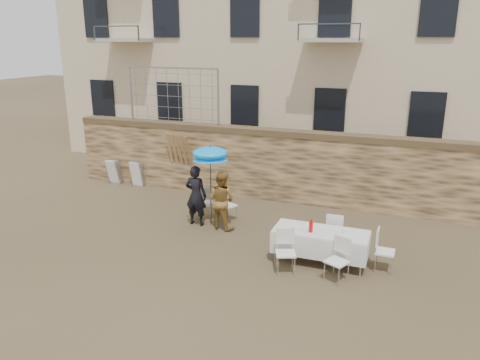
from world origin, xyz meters
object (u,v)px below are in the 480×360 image
(man_suit, at_px, (196,195))
(banquet_table, at_px, (321,233))
(woman_dress, at_px, (221,200))
(table_chair_side, at_px, (385,251))
(table_chair_front_right, at_px, (337,261))
(couple_chair_left, at_px, (205,201))
(soda_bottle, at_px, (311,227))
(table_chair_back, at_px, (335,231))
(umbrella, at_px, (210,156))
(couple_chair_right, at_px, (228,204))
(chair_stack_right, at_px, (138,173))
(chair_stack_left, at_px, (116,170))
(table_chair_front_left, at_px, (286,252))

(man_suit, height_order, banquet_table, man_suit)
(woman_dress, xyz_separation_m, table_chair_side, (4.28, -0.98, -0.31))
(table_chair_front_right, bearing_deg, woman_dress, 176.71)
(couple_chair_left, height_order, table_chair_side, same)
(soda_bottle, relative_size, table_chair_back, 0.27)
(banquet_table, bearing_deg, umbrella, 159.98)
(soda_bottle, bearing_deg, couple_chair_left, 152.61)
(banquet_table, bearing_deg, couple_chair_right, 150.95)
(table_chair_side, bearing_deg, table_chair_back, 60.72)
(banquet_table, xyz_separation_m, chair_stack_right, (-7.05, 3.56, -0.27))
(banquet_table, relative_size, table_chair_side, 2.19)
(man_suit, xyz_separation_m, chair_stack_right, (-3.43, 2.49, -0.37))
(umbrella, height_order, chair_stack_left, umbrella)
(couple_chair_right, bearing_deg, woman_dress, 117.65)
(table_chair_front_left, distance_m, table_chair_side, 2.17)
(couple_chair_right, height_order, chair_stack_left, couple_chair_right)
(soda_bottle, height_order, table_chair_front_right, soda_bottle)
(man_suit, height_order, couple_chair_right, man_suit)
(man_suit, height_order, table_chair_back, man_suit)
(couple_chair_right, bearing_deg, couple_chair_left, 22.46)
(banquet_table, bearing_deg, chair_stack_right, 153.19)
(soda_bottle, bearing_deg, banquet_table, 36.87)
(woman_dress, height_order, table_chair_side, woman_dress)
(woman_dress, distance_m, couple_chair_right, 0.63)
(man_suit, bearing_deg, umbrella, -165.87)
(table_chair_front_left, bearing_deg, chair_stack_right, 124.85)
(table_chair_front_left, xyz_separation_m, chair_stack_left, (-7.35, 4.31, -0.02))
(table_chair_front_right, height_order, table_chair_back, same)
(man_suit, distance_m, soda_bottle, 3.64)
(umbrella, distance_m, couple_chair_right, 1.57)
(table_chair_side, xyz_separation_m, chair_stack_right, (-8.45, 3.46, -0.02))
(umbrella, relative_size, table_chair_front_right, 2.16)
(woman_dress, bearing_deg, table_chair_front_left, 154.09)
(table_chair_front_left, bearing_deg, chair_stack_left, 128.22)
(umbrella, bearing_deg, soda_bottle, -23.65)
(couple_chair_right, bearing_deg, man_suit, 60.61)
(man_suit, height_order, umbrella, umbrella)
(table_chair_front_left, relative_size, chair_stack_right, 1.04)
(couple_chair_left, height_order, table_chair_front_right, same)
(man_suit, xyz_separation_m, woman_dress, (0.75, 0.00, -0.05))
(couple_chair_left, relative_size, table_chair_front_right, 1.00)
(table_chair_front_left, height_order, table_chair_front_right, same)
(umbrella, relative_size, soda_bottle, 7.97)
(couple_chair_right, height_order, chair_stack_right, couple_chair_right)
(table_chair_side, bearing_deg, chair_stack_left, 70.65)
(couple_chair_right, distance_m, table_chair_front_right, 4.17)
(table_chair_front_left, relative_size, chair_stack_left, 1.04)
(soda_bottle, xyz_separation_m, table_chair_back, (0.40, 0.95, -0.43))
(umbrella, bearing_deg, banquet_table, -20.02)
(woman_dress, distance_m, table_chair_side, 4.40)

